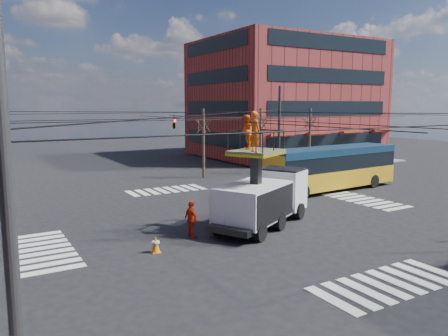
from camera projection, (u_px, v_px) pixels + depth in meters
ground at (238, 220)px, 24.00m from camera, size 120.00×120.00×0.00m
sidewalk_ne at (292, 157)px, 52.44m from camera, size 18.00×18.00×0.12m
crosswalks at (238, 220)px, 24.00m from camera, size 22.40×22.40×0.02m
building_ne at (284, 99)px, 54.48m from camera, size 20.06×16.06×14.00m
overhead_network at (233, 142)px, 23.70m from camera, size 24.24×24.24×8.00m
tree_a at (203, 125)px, 37.37m from camera, size 2.00×2.00×6.00m
tree_b at (261, 123)px, 40.38m from camera, size 2.00×2.00×6.00m
tree_c at (310, 122)px, 43.38m from camera, size 2.00×2.00×6.00m
utility_truck at (263, 188)px, 22.80m from camera, size 7.26×5.31×6.01m
city_bus at (331, 167)px, 32.38m from camera, size 11.74×3.42×3.20m
traffic_cone at (156, 244)px, 18.74m from camera, size 0.36×0.36×0.71m
worker_ground at (191, 219)px, 20.77m from camera, size 0.54×1.09×1.79m
flagger at (262, 194)px, 26.82m from camera, size 0.91×1.24×1.71m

